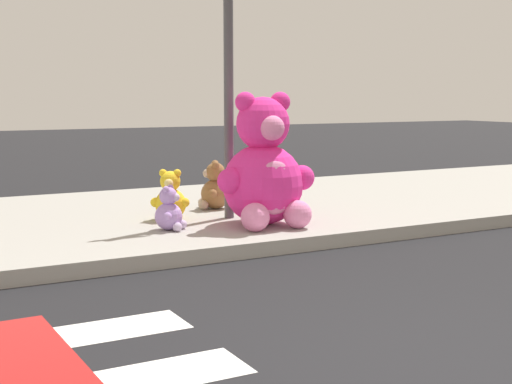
% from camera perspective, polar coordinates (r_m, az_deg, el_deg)
% --- Properties ---
extents(ground_plane, '(60.00, 60.00, 0.00)m').
position_cam_1_polar(ground_plane, '(4.24, 12.82, -14.03)').
color(ground_plane, black).
extents(sidewalk, '(28.00, 4.40, 0.15)m').
position_cam_1_polar(sidewalk, '(8.68, -10.42, -2.25)').
color(sidewalk, '#9E9B93').
rests_on(sidewalk, ground_plane).
extents(sign_pole, '(0.56, 0.11, 3.20)m').
position_cam_1_polar(sign_pole, '(8.19, -2.19, 9.74)').
color(sign_pole, '#4C4C51').
rests_on(sign_pole, sidewalk).
extents(plush_pink_large, '(1.11, 0.99, 1.44)m').
position_cam_1_polar(plush_pink_large, '(7.77, 0.67, 1.57)').
color(plush_pink_large, '#F22D93').
rests_on(plush_pink_large, sidewalk).
extents(plush_lavender, '(0.34, 0.33, 0.47)m').
position_cam_1_polar(plush_lavender, '(7.57, -6.84, -1.60)').
color(plush_lavender, '#B28CD8').
rests_on(plush_lavender, sidewalk).
extents(plush_yellow, '(0.40, 0.42, 0.58)m').
position_cam_1_polar(plush_yellow, '(8.19, -6.81, -0.61)').
color(plush_yellow, yellow).
rests_on(plush_yellow, sidewalk).
extents(plush_brown, '(0.43, 0.44, 0.60)m').
position_cam_1_polar(plush_brown, '(8.95, -3.34, 0.20)').
color(plush_brown, olive).
rests_on(plush_brown, sidewalk).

